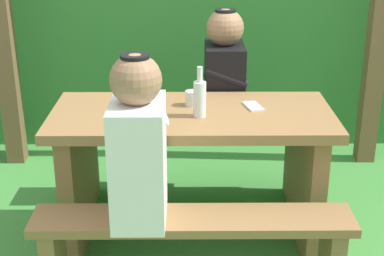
% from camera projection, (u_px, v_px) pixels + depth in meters
% --- Properties ---
extents(ground_plane, '(12.00, 12.00, 0.00)m').
position_uv_depth(ground_plane, '(192.00, 242.00, 3.15)').
color(ground_plane, '#3F873A').
extents(hedge_backdrop, '(6.40, 0.93, 1.80)m').
position_uv_depth(hedge_backdrop, '(190.00, 15.00, 4.53)').
color(hedge_backdrop, '#2F732F').
rests_on(hedge_backdrop, ground_plane).
extents(pergola_post_left, '(0.12, 0.12, 2.04)m').
position_uv_depth(pergola_post_left, '(1.00, 17.00, 3.78)').
color(pergola_post_left, brown).
rests_on(pergola_post_left, ground_plane).
extents(pergola_post_right, '(0.12, 0.12, 2.04)m').
position_uv_depth(pergola_post_right, '(380.00, 17.00, 3.80)').
color(pergola_post_right, brown).
rests_on(pergola_post_right, ground_plane).
extents(picnic_table, '(1.40, 0.64, 0.75)m').
position_uv_depth(picnic_table, '(192.00, 156.00, 2.96)').
color(picnic_table, olive).
rests_on(picnic_table, ground_plane).
extents(bench_near, '(1.40, 0.24, 0.45)m').
position_uv_depth(bench_near, '(193.00, 242.00, 2.56)').
color(bench_near, olive).
rests_on(bench_near, ground_plane).
extents(bench_far, '(1.40, 0.24, 0.45)m').
position_uv_depth(bench_far, '(191.00, 150.00, 3.50)').
color(bench_far, olive).
rests_on(bench_far, ground_plane).
extents(person_white_shirt, '(0.25, 0.35, 0.72)m').
position_uv_depth(person_white_shirt, '(138.00, 146.00, 2.39)').
color(person_white_shirt, white).
rests_on(person_white_shirt, bench_near).
extents(person_black_coat, '(0.25, 0.35, 0.72)m').
position_uv_depth(person_black_coat, '(224.00, 77.00, 3.34)').
color(person_black_coat, black).
rests_on(person_black_coat, bench_far).
extents(drinking_glass, '(0.07, 0.07, 0.08)m').
position_uv_depth(drinking_glass, '(191.00, 98.00, 2.95)').
color(drinking_glass, silver).
rests_on(drinking_glass, picnic_table).
extents(bottle_left, '(0.06, 0.06, 0.25)m').
position_uv_depth(bottle_left, '(200.00, 98.00, 2.78)').
color(bottle_left, silver).
rests_on(bottle_left, picnic_table).
extents(cell_phone, '(0.10, 0.15, 0.01)m').
position_uv_depth(cell_phone, '(253.00, 106.00, 2.93)').
color(cell_phone, silver).
rests_on(cell_phone, picnic_table).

